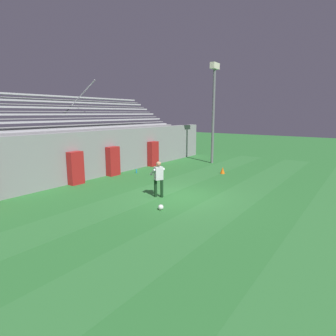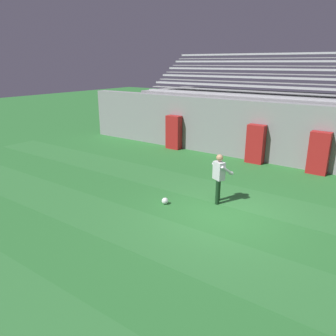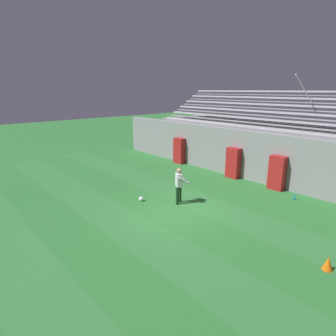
{
  "view_description": "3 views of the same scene",
  "coord_description": "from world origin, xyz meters",
  "px_view_note": "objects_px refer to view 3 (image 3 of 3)",
  "views": [
    {
      "loc": [
        -10.54,
        -6.84,
        3.82
      ],
      "look_at": [
        -0.26,
        0.57,
        1.34
      ],
      "focal_mm": 30.0,
      "sensor_mm": 36.0,
      "label": 1
    },
    {
      "loc": [
        3.9,
        -8.4,
        4.49
      ],
      "look_at": [
        -2.08,
        -0.03,
        1.17
      ],
      "focal_mm": 35.0,
      "sensor_mm": 36.0,
      "label": 2
    },
    {
      "loc": [
        8.04,
        -7.53,
        5.06
      ],
      "look_at": [
        -2.39,
        1.72,
        1.16
      ],
      "focal_mm": 30.0,
      "sensor_mm": 36.0,
      "label": 3
    }
  ],
  "objects_px": {
    "traffic_cone": "(328,263)",
    "padding_pillar_gate_right": "(277,173)",
    "padding_pillar_far_left": "(179,151)",
    "goalkeeper": "(179,184)",
    "soccer_ball": "(141,199)",
    "water_bottle": "(294,197)",
    "padding_pillar_gate_left": "(233,163)"
  },
  "relations": [
    {
      "from": "soccer_ball",
      "to": "water_bottle",
      "type": "height_order",
      "value": "water_bottle"
    },
    {
      "from": "soccer_ball",
      "to": "padding_pillar_far_left",
      "type": "bearing_deg",
      "value": 122.33
    },
    {
      "from": "padding_pillar_gate_left",
      "to": "padding_pillar_far_left",
      "type": "relative_size",
      "value": 1.0
    },
    {
      "from": "water_bottle",
      "to": "traffic_cone",
      "type": "bearing_deg",
      "value": -55.88
    },
    {
      "from": "goalkeeper",
      "to": "soccer_ball",
      "type": "xyz_separation_m",
      "value": [
        -1.36,
        -1.17,
        -0.84
      ]
    },
    {
      "from": "padding_pillar_far_left",
      "to": "goalkeeper",
      "type": "height_order",
      "value": "padding_pillar_far_left"
    },
    {
      "from": "padding_pillar_gate_right",
      "to": "padding_pillar_far_left",
      "type": "height_order",
      "value": "same"
    },
    {
      "from": "goalkeeper",
      "to": "water_bottle",
      "type": "height_order",
      "value": "goalkeeper"
    },
    {
      "from": "water_bottle",
      "to": "padding_pillar_far_left",
      "type": "bearing_deg",
      "value": 175.28
    },
    {
      "from": "goalkeeper",
      "to": "water_bottle",
      "type": "distance_m",
      "value": 5.58
    },
    {
      "from": "padding_pillar_gate_right",
      "to": "padding_pillar_gate_left",
      "type": "bearing_deg",
      "value": 180.0
    },
    {
      "from": "padding_pillar_gate_right",
      "to": "traffic_cone",
      "type": "distance_m",
      "value": 6.97
    },
    {
      "from": "goalkeeper",
      "to": "soccer_ball",
      "type": "height_order",
      "value": "goalkeeper"
    },
    {
      "from": "soccer_ball",
      "to": "traffic_cone",
      "type": "xyz_separation_m",
      "value": [
        7.82,
        0.96,
        0.1
      ]
    },
    {
      "from": "padding_pillar_far_left",
      "to": "traffic_cone",
      "type": "xyz_separation_m",
      "value": [
        11.79,
        -5.32,
        -0.69
      ]
    },
    {
      "from": "padding_pillar_gate_right",
      "to": "goalkeeper",
      "type": "distance_m",
      "value": 5.49
    },
    {
      "from": "padding_pillar_gate_right",
      "to": "goalkeeper",
      "type": "bearing_deg",
      "value": -111.44
    },
    {
      "from": "padding_pillar_gate_left",
      "to": "goalkeeper",
      "type": "xyz_separation_m",
      "value": [
        0.73,
        -5.11,
        0.06
      ]
    },
    {
      "from": "padding_pillar_gate_right",
      "to": "goalkeeper",
      "type": "height_order",
      "value": "padding_pillar_gate_right"
    },
    {
      "from": "padding_pillar_far_left",
      "to": "soccer_ball",
      "type": "height_order",
      "value": "padding_pillar_far_left"
    },
    {
      "from": "padding_pillar_gate_right",
      "to": "water_bottle",
      "type": "relative_size",
      "value": 7.47
    },
    {
      "from": "padding_pillar_far_left",
      "to": "goalkeeper",
      "type": "relative_size",
      "value": 1.07
    },
    {
      "from": "water_bottle",
      "to": "soccer_ball",
      "type": "bearing_deg",
      "value": -130.24
    },
    {
      "from": "padding_pillar_far_left",
      "to": "goalkeeper",
      "type": "xyz_separation_m",
      "value": [
        5.33,
        -5.11,
        0.06
      ]
    },
    {
      "from": "padding_pillar_gate_left",
      "to": "water_bottle",
      "type": "height_order",
      "value": "padding_pillar_gate_left"
    },
    {
      "from": "padding_pillar_gate_right",
      "to": "padding_pillar_far_left",
      "type": "bearing_deg",
      "value": 180.0
    },
    {
      "from": "traffic_cone",
      "to": "water_bottle",
      "type": "height_order",
      "value": "traffic_cone"
    },
    {
      "from": "padding_pillar_gate_left",
      "to": "traffic_cone",
      "type": "xyz_separation_m",
      "value": [
        7.19,
        -5.32,
        -0.69
      ]
    },
    {
      "from": "padding_pillar_far_left",
      "to": "padding_pillar_gate_right",
      "type": "bearing_deg",
      "value": 0.0
    },
    {
      "from": "soccer_ball",
      "to": "traffic_cone",
      "type": "bearing_deg",
      "value": 6.97
    },
    {
      "from": "traffic_cone",
      "to": "padding_pillar_gate_right",
      "type": "bearing_deg",
      "value": 129.97
    },
    {
      "from": "padding_pillar_gate_right",
      "to": "water_bottle",
      "type": "distance_m",
      "value": 1.71
    }
  ]
}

